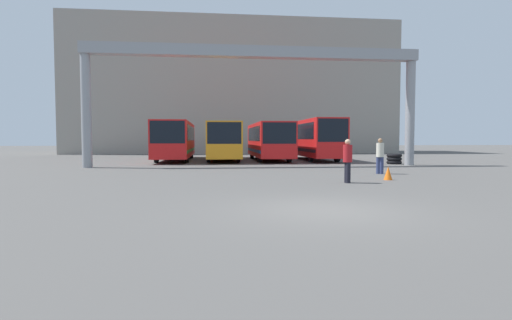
{
  "coord_description": "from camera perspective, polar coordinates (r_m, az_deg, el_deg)",
  "views": [
    {
      "loc": [
        -2.73,
        -9.53,
        1.75
      ],
      "look_at": [
        0.27,
        17.93,
        0.3
      ],
      "focal_mm": 28.0,
      "sensor_mm": 36.0,
      "label": 1
    }
  ],
  "objects": [
    {
      "name": "pedestrian_near_left",
      "position": [
        20.99,
        17.3,
        0.68
      ],
      "size": [
        0.37,
        0.37,
        1.79
      ],
      "rotation": [
        0.0,
        0.0,
        2.5
      ],
      "color": "navy",
      "rests_on": "ground"
    },
    {
      "name": "overhead_gantry",
      "position": [
        25.94,
        -0.1,
        12.75
      ],
      "size": [
        21.36,
        0.8,
        7.61
      ],
      "color": "gray",
      "rests_on": "ground"
    },
    {
      "name": "building_backdrop",
      "position": [
        53.29,
        -3.3,
        9.84
      ],
      "size": [
        40.24,
        12.0,
        16.19
      ],
      "color": "gray",
      "rests_on": "ground"
    },
    {
      "name": "traffic_cone",
      "position": [
        18.02,
        18.35,
        -1.8
      ],
      "size": [
        0.36,
        0.36,
        0.58
      ],
      "color": "orange",
      "rests_on": "ground"
    },
    {
      "name": "pedestrian_far_center",
      "position": [
        16.33,
        12.95,
        0.04
      ],
      "size": [
        0.36,
        0.36,
        1.75
      ],
      "rotation": [
        0.0,
        0.0,
        4.72
      ],
      "color": "black",
      "rests_on": "ground"
    },
    {
      "name": "bus_slot_0",
      "position": [
        33.61,
        -11.41,
        3.01
      ],
      "size": [
        2.58,
        12.07,
        3.09
      ],
      "color": "red",
      "rests_on": "ground"
    },
    {
      "name": "bus_slot_1",
      "position": [
        33.07,
        -4.83,
        2.98
      ],
      "size": [
        2.58,
        11.23,
        3.02
      ],
      "color": "orange",
      "rests_on": "ground"
    },
    {
      "name": "tire_stack",
      "position": [
        29.67,
        19.14,
        0.15
      ],
      "size": [
        1.04,
        1.04,
        0.72
      ],
      "color": "black",
      "rests_on": "ground"
    },
    {
      "name": "ground_plane",
      "position": [
        10.07,
        9.68,
        -7.06
      ],
      "size": [
        200.0,
        200.0,
        0.0
      ],
      "primitive_type": "plane",
      "color": "#514F4C"
    },
    {
      "name": "bus_slot_3",
      "position": [
        33.81,
        8.32,
        3.23
      ],
      "size": [
        2.43,
        10.58,
        3.3
      ],
      "color": "red",
      "rests_on": "ground"
    },
    {
      "name": "bus_slot_2",
      "position": [
        33.03,
        1.87,
        2.99
      ],
      "size": [
        2.61,
        10.53,
        3.01
      ],
      "color": "red",
      "rests_on": "ground"
    }
  ]
}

